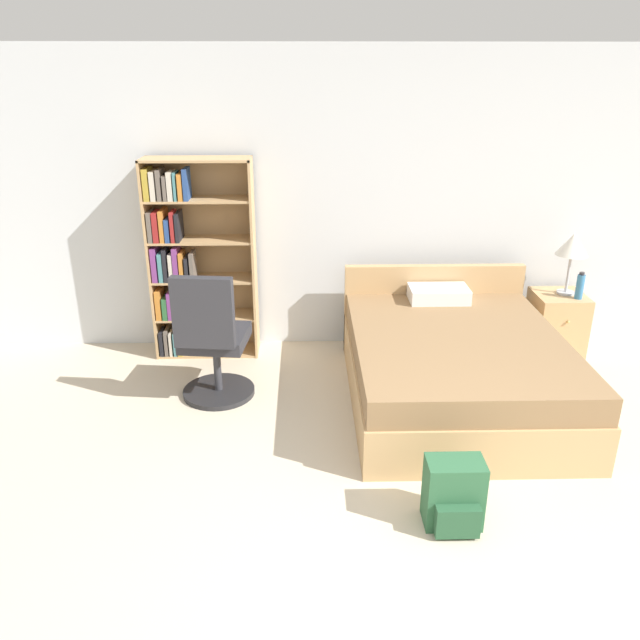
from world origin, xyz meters
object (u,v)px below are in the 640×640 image
(bookshelf, at_px, (189,258))
(nightstand, at_px, (556,324))
(backpack_green, at_px, (454,495))
(office_chair, at_px, (212,344))
(table_lamp, at_px, (573,246))
(bed, at_px, (454,365))
(water_bottle, at_px, (580,286))

(bookshelf, bearing_deg, nightstand, -1.53)
(nightstand, relative_size, backpack_green, 1.38)
(office_chair, relative_size, nightstand, 1.90)
(bookshelf, relative_size, table_lamp, 3.20)
(backpack_green, bearing_deg, bed, 77.67)
(bookshelf, distance_m, water_bottle, 3.37)
(bed, bearing_deg, backpack_green, -102.33)
(bed, height_order, backpack_green, bed)
(office_chair, height_order, water_bottle, office_chair)
(office_chair, xyz_separation_m, table_lamp, (3.00, 0.82, 0.51))
(bookshelf, xyz_separation_m, bed, (2.14, -0.90, -0.61))
(table_lamp, bearing_deg, backpack_green, -122.78)
(bookshelf, height_order, water_bottle, bookshelf)
(water_bottle, height_order, backpack_green, water_bottle)
(bookshelf, xyz_separation_m, table_lamp, (3.29, -0.07, 0.10))
(bed, height_order, nightstand, bed)
(nightstand, xyz_separation_m, backpack_green, (-1.43, -2.27, -0.09))
(table_lamp, height_order, backpack_green, table_lamp)
(table_lamp, bearing_deg, nightstand, -161.47)
(nightstand, xyz_separation_m, water_bottle, (0.11, -0.11, 0.39))
(bookshelf, height_order, bed, bookshelf)
(nightstand, xyz_separation_m, table_lamp, (0.05, 0.02, 0.71))
(office_chair, distance_m, backpack_green, 2.13)
(table_lamp, relative_size, water_bottle, 2.29)
(office_chair, xyz_separation_m, water_bottle, (3.06, 0.69, 0.19))
(bed, height_order, table_lamp, table_lamp)
(water_bottle, relative_size, backpack_green, 0.58)
(bed, height_order, water_bottle, bed)
(office_chair, distance_m, nightstand, 3.06)
(bookshelf, bearing_deg, office_chair, -71.58)
(table_lamp, distance_m, water_bottle, 0.35)
(bed, bearing_deg, bookshelf, 157.07)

